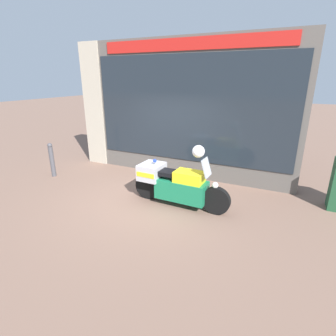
# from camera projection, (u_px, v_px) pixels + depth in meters

# --- Properties ---
(ground_plane) EXTENTS (60.00, 60.00, 0.00)m
(ground_plane) POSITION_uv_depth(u_px,v_px,m) (148.00, 197.00, 6.68)
(ground_plane) COLOR #7A5B4C
(shop_building) EXTENTS (6.85, 0.55, 3.96)m
(shop_building) POSITION_uv_depth(u_px,v_px,m) (168.00, 109.00, 7.88)
(shop_building) COLOR #56514C
(shop_building) RESTS_ON ground
(window_display) EXTENTS (5.65, 0.30, 2.03)m
(window_display) POSITION_uv_depth(u_px,v_px,m) (188.00, 160.00, 8.13)
(window_display) COLOR slate
(window_display) RESTS_ON ground
(paramedic_motorcycle) EXTENTS (2.41, 0.63, 1.25)m
(paramedic_motorcycle) POSITION_uv_depth(u_px,v_px,m) (175.00, 184.00, 6.16)
(paramedic_motorcycle) COLOR black
(paramedic_motorcycle) RESTS_ON ground
(white_helmet) EXTENTS (0.27, 0.27, 0.27)m
(white_helmet) POSITION_uv_depth(u_px,v_px,m) (198.00, 151.00, 5.64)
(white_helmet) COLOR white
(white_helmet) RESTS_ON paramedic_motorcycle
(street_bollard) EXTENTS (0.14, 0.14, 1.05)m
(street_bollard) POSITION_uv_depth(u_px,v_px,m) (52.00, 159.00, 7.96)
(street_bollard) COLOR #47474C
(street_bollard) RESTS_ON ground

